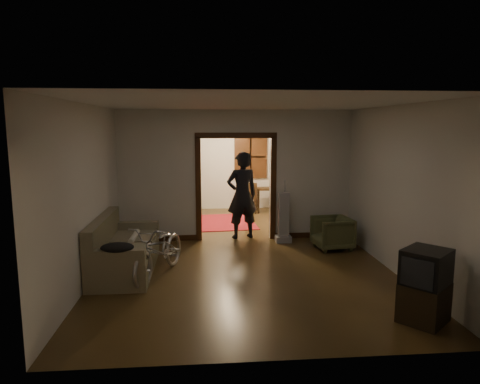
{
  "coord_description": "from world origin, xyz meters",
  "views": [
    {
      "loc": [
        -0.69,
        -8.39,
        2.45
      ],
      "look_at": [
        0.0,
        -0.3,
        1.2
      ],
      "focal_mm": 32.0,
      "sensor_mm": 36.0,
      "label": 1
    }
  ],
  "objects": [
    {
      "name": "desk",
      "position": [
        1.27,
        3.63,
        0.34
      ],
      "size": [
        0.96,
        0.58,
        0.69
      ],
      "primitive_type": "cube",
      "rotation": [
        0.0,
        0.0,
        -0.07
      ],
      "color": "black",
      "rests_on": "floor"
    },
    {
      "name": "wall_left",
      "position": [
        -2.5,
        0.0,
        1.4
      ],
      "size": [
        0.02,
        8.5,
        2.8
      ],
      "primitive_type": "cube",
      "color": "beige",
      "rests_on": "floor"
    },
    {
      "name": "partition_wall",
      "position": [
        0.0,
        0.75,
        1.4
      ],
      "size": [
        5.0,
        0.14,
        2.8
      ],
      "primitive_type": "cube",
      "color": "beige",
      "rests_on": "floor"
    },
    {
      "name": "desk_chair",
      "position": [
        0.58,
        3.5,
        0.44
      ],
      "size": [
        0.45,
        0.45,
        0.89
      ],
      "primitive_type": "cube",
      "rotation": [
        0.0,
        0.0,
        -0.16
      ],
      "color": "black",
      "rests_on": "floor"
    },
    {
      "name": "ceiling",
      "position": [
        0.0,
        0.0,
        2.8
      ],
      "size": [
        5.0,
        8.5,
        0.01
      ],
      "primitive_type": "cube",
      "color": "white",
      "rests_on": "floor"
    },
    {
      "name": "light_switch",
      "position": [
        1.05,
        0.68,
        1.25
      ],
      "size": [
        0.08,
        0.01,
        0.12
      ],
      "primitive_type": "cube",
      "color": "silver",
      "rests_on": "partition_wall"
    },
    {
      "name": "wall_back",
      "position": [
        0.0,
        4.25,
        1.4
      ],
      "size": [
        5.0,
        0.02,
        2.8
      ],
      "primitive_type": "cube",
      "color": "beige",
      "rests_on": "floor"
    },
    {
      "name": "far_window",
      "position": [
        0.7,
        4.21,
        1.55
      ],
      "size": [
        0.98,
        0.06,
        1.28
      ],
      "primitive_type": "cube",
      "color": "black",
      "rests_on": "wall_back"
    },
    {
      "name": "wall_right",
      "position": [
        2.5,
        0.0,
        1.4
      ],
      "size": [
        0.02,
        8.5,
        2.8
      ],
      "primitive_type": "cube",
      "color": "beige",
      "rests_on": "floor"
    },
    {
      "name": "armchair",
      "position": [
        1.87,
        -0.2,
        0.33
      ],
      "size": [
        0.79,
        0.77,
        0.65
      ],
      "primitive_type": "imported",
      "rotation": [
        0.0,
        0.0,
        -1.46
      ],
      "color": "#464A29",
      "rests_on": "floor"
    },
    {
      "name": "floor",
      "position": [
        0.0,
        0.0,
        0.0
      ],
      "size": [
        5.0,
        8.5,
        0.01
      ],
      "primitive_type": "cube",
      "color": "#31220F",
      "rests_on": "ground"
    },
    {
      "name": "jacket",
      "position": [
        -1.98,
        -2.15,
        0.68
      ],
      "size": [
        0.49,
        0.37,
        0.14
      ],
      "primitive_type": "ellipsoid",
      "color": "black",
      "rests_on": "sofa"
    },
    {
      "name": "crt_tv",
      "position": [
        2.06,
        -3.49,
        0.71
      ],
      "size": [
        0.73,
        0.73,
        0.47
      ],
      "primitive_type": "cube",
      "rotation": [
        0.0,
        0.0,
        0.71
      ],
      "color": "black",
      "rests_on": "tv_stand"
    },
    {
      "name": "tv_stand",
      "position": [
        2.06,
        -3.49,
        0.25
      ],
      "size": [
        0.74,
        0.74,
        0.5
      ],
      "primitive_type": "cube",
      "rotation": [
        0.0,
        0.0,
        0.71
      ],
      "color": "black",
      "rests_on": "floor"
    },
    {
      "name": "globe",
      "position": [
        -1.39,
        3.8,
        1.94
      ],
      "size": [
        0.27,
        0.27,
        0.27
      ],
      "primitive_type": "sphere",
      "color": "#1E5972",
      "rests_on": "locker"
    },
    {
      "name": "oriental_rug",
      "position": [
        -0.18,
        2.37,
        0.01
      ],
      "size": [
        1.63,
        2.04,
        0.01
      ],
      "primitive_type": "cube",
      "rotation": [
        0.0,
        0.0,
        0.09
      ],
      "color": "maroon",
      "rests_on": "floor"
    },
    {
      "name": "door_casing",
      "position": [
        0.0,
        0.75,
        1.1
      ],
      "size": [
        1.74,
        0.2,
        2.32
      ],
      "primitive_type": "cube",
      "color": "#311A0B",
      "rests_on": "floor"
    },
    {
      "name": "vacuum",
      "position": [
        0.99,
        0.38,
        0.54
      ],
      "size": [
        0.37,
        0.31,
        1.07
      ],
      "primitive_type": "cube",
      "rotation": [
        0.0,
        0.0,
        -0.16
      ],
      "color": "gray",
      "rests_on": "floor"
    },
    {
      "name": "locker",
      "position": [
        -1.39,
        3.8,
        0.92
      ],
      "size": [
        0.97,
        0.61,
        1.83
      ],
      "primitive_type": "cube",
      "rotation": [
        0.0,
        0.0,
        -0.11
      ],
      "color": "#21311D",
      "rests_on": "floor"
    },
    {
      "name": "bicycle",
      "position": [
        -1.42,
        -1.54,
        0.45
      ],
      "size": [
        1.14,
        1.82,
        0.9
      ],
      "primitive_type": "imported",
      "rotation": [
        0.0,
        0.0,
        -0.34
      ],
      "color": "silver",
      "rests_on": "floor"
    },
    {
      "name": "sofa",
      "position": [
        -2.03,
        -1.24,
        0.47
      ],
      "size": [
        0.94,
        2.06,
        0.94
      ],
      "primitive_type": "cube",
      "rotation": [
        0.0,
        0.0,
        0.01
      ],
      "color": "brown",
      "rests_on": "floor"
    },
    {
      "name": "rolled_paper",
      "position": [
        -1.93,
        -0.94,
        0.53
      ],
      "size": [
        0.09,
        0.76,
        0.09
      ],
      "primitive_type": "cylinder",
      "rotation": [
        1.57,
        0.0,
        0.0
      ],
      "color": "beige",
      "rests_on": "sofa"
    },
    {
      "name": "chandelier",
      "position": [
        0.0,
        2.5,
        2.35
      ],
      "size": [
        0.24,
        0.24,
        0.24
      ],
      "primitive_type": "sphere",
      "color": "#FFE0A5",
      "rests_on": "ceiling"
    },
    {
      "name": "person",
      "position": [
        0.14,
        0.81,
        0.96
      ],
      "size": [
        0.79,
        0.62,
        1.91
      ],
      "primitive_type": "imported",
      "rotation": [
        0.0,
        0.0,
        3.41
      ],
      "color": "black",
      "rests_on": "floor"
    }
  ]
}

